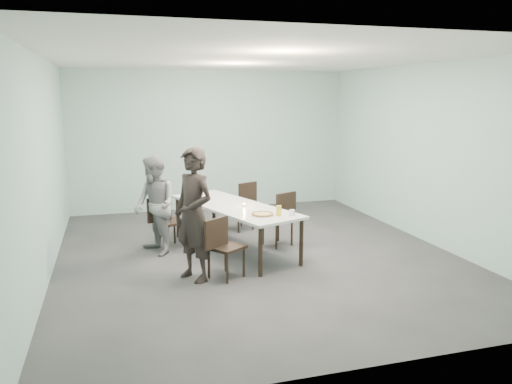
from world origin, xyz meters
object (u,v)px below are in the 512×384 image
object	(u,v)px
table	(234,208)
chair_near_left	(222,243)
water_tumbler	(292,213)
tealight	(244,205)
side_plate	(255,210)
amber_tumbler	(208,197)
diner_far	(155,205)
diner_near	(194,215)
beer_glass	(279,211)
chair_far_right	(243,203)
pizza	(263,214)
chair_near_right	(281,215)
chair_far_left	(166,219)

from	to	relation	value
table	chair_near_left	size ratio (longest dim) A/B	3.16
water_tumbler	tealight	distance (m)	0.93
side_plate	amber_tumbler	world-z (taller)	amber_tumbler
table	diner_far	bearing A→B (deg)	171.41
diner_near	amber_tumbler	world-z (taller)	diner_near
water_tumbler	amber_tumbler	xyz separation A→B (m)	(-0.94, 1.53, -0.01)
chair_near_left	diner_near	distance (m)	0.55
beer_glass	tealight	bearing A→B (deg)	113.33
side_plate	water_tumbler	size ratio (longest dim) A/B	2.00
table	chair_near_left	world-z (taller)	chair_near_left
tealight	diner_near	bearing A→B (deg)	-135.48
chair_far_right	tealight	world-z (taller)	chair_far_right
diner_far	pizza	xyz separation A→B (m)	(1.45, -1.01, -0.01)
pizza	water_tumbler	world-z (taller)	water_tumbler
table	diner_far	size ratio (longest dim) A/B	1.77
table	water_tumbler	bearing A→B (deg)	-56.34
chair_near_left	diner_near	world-z (taller)	diner_near
table	tealight	world-z (taller)	tealight
diner_far	diner_near	bearing A→B (deg)	-2.78
pizza	amber_tumbler	bearing A→B (deg)	111.07
diner_far	beer_glass	xyz separation A→B (m)	(1.66, -1.09, 0.05)
chair_near_right	diner_far	xyz separation A→B (m)	(-2.06, 0.08, 0.28)
table	amber_tumbler	bearing A→B (deg)	118.12
table	chair_far_left	size ratio (longest dim) A/B	3.16
chair_near_right	pizza	bearing A→B (deg)	34.11
chair_far_left	pizza	bearing A→B (deg)	-66.93
water_tumbler	side_plate	bearing A→B (deg)	131.04
diner_far	side_plate	xyz separation A→B (m)	(1.43, -0.66, -0.02)
chair_near_right	water_tumbler	world-z (taller)	chair_near_right
chair_far_left	water_tumbler	bearing A→B (deg)	-61.98
chair_far_left	side_plate	distance (m)	1.55
chair_near_left	chair_far_left	size ratio (longest dim) A/B	1.00
chair_near_right	diner_near	bearing A→B (deg)	13.67
chair_far_right	side_plate	bearing A→B (deg)	56.42
diner_far	tealight	bearing A→B (deg)	55.08
beer_glass	chair_near_left	bearing A→B (deg)	-161.81
side_plate	beer_glass	world-z (taller)	beer_glass
chair_near_left	beer_glass	distance (m)	1.01
chair_far_left	table	bearing A→B (deg)	-44.20
chair_near_left	beer_glass	size ratio (longest dim) A/B	5.80
beer_glass	pizza	bearing A→B (deg)	157.59
table	tealight	bearing A→B (deg)	-53.41
chair_far_left	diner_near	size ratio (longest dim) A/B	0.48
chair_far_right	beer_glass	xyz separation A→B (m)	(-0.04, -2.15, 0.32)
table	chair_far_right	world-z (taller)	chair_far_right
chair_far_right	side_plate	world-z (taller)	chair_far_right
pizza	chair_far_left	bearing A→B (deg)	135.83
chair_far_left	diner_near	distance (m)	1.58
chair_near_left	chair_near_right	xyz separation A→B (m)	(1.30, 1.31, 0.00)
amber_tumbler	chair_near_right	bearing A→B (deg)	-22.34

